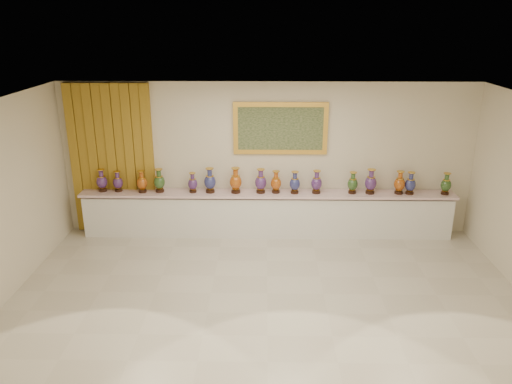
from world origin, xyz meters
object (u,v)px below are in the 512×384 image
at_px(vase_0, 102,181).
at_px(vase_1, 118,182).
at_px(vase_2, 142,183).
at_px(counter, 267,214).

height_order(vase_0, vase_1, vase_0).
bearing_deg(vase_2, vase_1, 174.14).
bearing_deg(counter, vase_0, 179.93).
height_order(counter, vase_0, vase_0).
bearing_deg(vase_1, vase_2, -5.86).
relative_size(vase_1, vase_2, 0.94).
xyz_separation_m(counter, vase_0, (-3.23, 0.00, 0.66)).
distance_m(vase_0, vase_2, 0.80).
xyz_separation_m(vase_0, vase_2, (0.80, -0.05, -0.01)).
xyz_separation_m(vase_1, vase_2, (0.48, -0.05, 0.01)).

